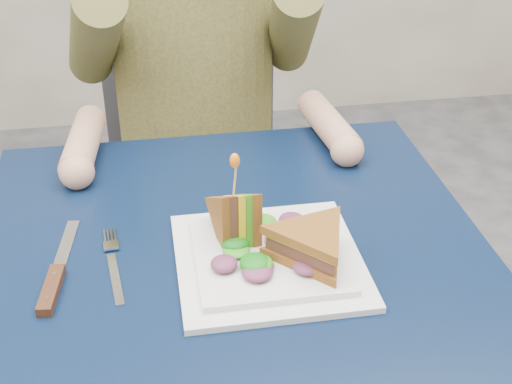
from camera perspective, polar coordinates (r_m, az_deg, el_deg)
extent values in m
cube|color=black|center=(1.05, -1.77, -5.27)|extent=(0.75, 0.75, 0.03)
cylinder|color=#595B5E|center=(1.54, -15.32, -10.13)|extent=(0.04, 0.04, 0.70)
cylinder|color=#595B5E|center=(1.58, 8.45, -7.83)|extent=(0.04, 0.04, 0.70)
cube|color=#47474C|center=(1.72, -4.55, 0.11)|extent=(0.42, 0.40, 0.04)
cube|color=#47474C|center=(1.78, -5.47, 10.03)|extent=(0.42, 0.03, 0.46)
cylinder|color=#47474C|center=(1.72, -9.71, -10.03)|extent=(0.02, 0.02, 0.43)
cylinder|color=#47474C|center=(1.75, 2.28, -8.87)|extent=(0.02, 0.02, 0.43)
cylinder|color=#47474C|center=(1.99, -9.91, -3.60)|extent=(0.02, 0.02, 0.43)
cylinder|color=#47474C|center=(2.01, 0.36, -2.68)|extent=(0.02, 0.02, 0.43)
cylinder|color=brown|center=(1.53, -5.14, 13.28)|extent=(0.34, 0.34, 0.52)
cylinder|color=brown|center=(1.44, -12.77, 12.08)|extent=(0.15, 0.39, 0.31)
cylinder|color=tan|center=(1.31, -13.66, 3.83)|extent=(0.08, 0.20, 0.06)
sphere|color=tan|center=(1.22, -14.15, 1.57)|extent=(0.06, 0.06, 0.06)
cylinder|color=brown|center=(1.47, 2.96, 13.18)|extent=(0.15, 0.39, 0.31)
cylinder|color=tan|center=(1.34, 5.85, 5.38)|extent=(0.08, 0.20, 0.06)
sphere|color=tan|center=(1.26, 7.30, 3.34)|extent=(0.06, 0.06, 0.06)
cube|color=white|center=(1.01, 1.03, -5.52)|extent=(0.26, 0.26, 0.01)
cube|color=white|center=(1.01, 1.03, -5.06)|extent=(0.21, 0.21, 0.01)
cube|color=silver|center=(1.00, -11.19, -6.85)|extent=(0.02, 0.12, 0.00)
cube|color=silver|center=(1.07, -11.51, -4.22)|extent=(0.02, 0.02, 0.00)
cube|color=silver|center=(1.09, -12.01, -3.46)|extent=(0.01, 0.03, 0.00)
cube|color=silver|center=(1.09, -11.75, -3.43)|extent=(0.01, 0.03, 0.00)
cube|color=silver|center=(1.09, -11.48, -3.40)|extent=(0.01, 0.03, 0.00)
cube|color=silver|center=(1.09, -11.22, -3.36)|extent=(0.01, 0.03, 0.00)
cube|color=silver|center=(1.08, -15.00, -4.28)|extent=(0.04, 0.14, 0.00)
cube|color=black|center=(1.00, -16.06, -7.53)|extent=(0.03, 0.10, 0.01)
cylinder|color=silver|center=(1.01, -15.86, -6.33)|extent=(0.01, 0.01, 0.00)
cylinder|color=silver|center=(0.97, -16.39, -8.13)|extent=(0.01, 0.01, 0.00)
cylinder|color=tan|center=(0.98, -1.69, 1.09)|extent=(0.01, 0.01, 0.06)
ellipsoid|color=orange|center=(0.97, -1.71, 2.52)|extent=(0.01, 0.01, 0.02)
torus|color=#9E4C7A|center=(1.00, 1.84, -3.89)|extent=(0.04, 0.04, 0.02)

